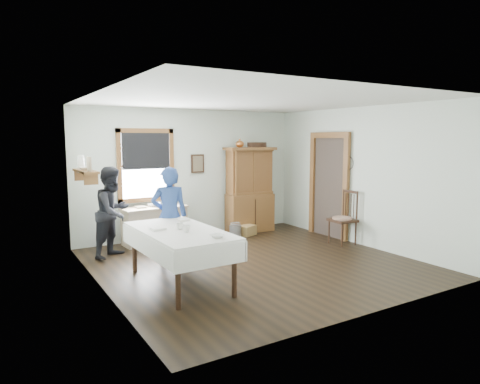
% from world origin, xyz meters
% --- Properties ---
extents(room, '(5.01, 5.01, 2.70)m').
position_xyz_m(room, '(0.00, 0.00, 1.35)').
color(room, black).
rests_on(room, ground).
extents(window, '(1.18, 0.07, 1.48)m').
position_xyz_m(window, '(-1.00, 2.46, 1.63)').
color(window, white).
rests_on(window, room).
extents(doorway, '(0.09, 1.14, 2.22)m').
position_xyz_m(doorway, '(2.46, 0.85, 1.16)').
color(doorway, '#43372F').
rests_on(doorway, room).
extents(wall_shelf, '(0.24, 1.00, 0.44)m').
position_xyz_m(wall_shelf, '(-2.37, 1.54, 1.57)').
color(wall_shelf, brown).
rests_on(wall_shelf, room).
extents(framed_picture, '(0.30, 0.04, 0.40)m').
position_xyz_m(framed_picture, '(0.15, 2.46, 1.55)').
color(framed_picture, '#372213').
rests_on(framed_picture, room).
extents(rug_beater, '(0.01, 0.27, 0.27)m').
position_xyz_m(rug_beater, '(2.45, 0.30, 1.72)').
color(rug_beater, black).
rests_on(rug_beater, room).
extents(work_counter, '(1.32, 0.58, 0.74)m').
position_xyz_m(work_counter, '(-0.95, 2.18, 0.37)').
color(work_counter, tan).
rests_on(work_counter, room).
extents(china_hutch, '(1.15, 0.62, 1.89)m').
position_xyz_m(china_hutch, '(1.29, 2.16, 0.95)').
color(china_hutch, brown).
rests_on(china_hutch, room).
extents(dining_table, '(1.09, 2.01, 0.80)m').
position_xyz_m(dining_table, '(-1.48, -0.32, 0.40)').
color(dining_table, white).
rests_on(dining_table, room).
extents(spindle_chair, '(0.52, 0.52, 1.07)m').
position_xyz_m(spindle_chair, '(2.21, 0.17, 0.54)').
color(spindle_chair, '#372213').
rests_on(spindle_chair, room).
extents(pail, '(0.33, 0.33, 0.27)m').
position_xyz_m(pail, '(0.67, 1.75, 0.13)').
color(pail, '#93959A').
rests_on(pail, room).
extents(wicker_basket, '(0.43, 0.37, 0.22)m').
position_xyz_m(wicker_basket, '(1.01, 1.82, 0.11)').
color(wicker_basket, '#A47E4A').
rests_on(wicker_basket, room).
extents(woman_blue, '(0.64, 0.51, 1.51)m').
position_xyz_m(woman_blue, '(-1.24, 0.66, 0.76)').
color(woman_blue, navy).
rests_on(woman_blue, room).
extents(figure_dark, '(0.92, 0.89, 1.49)m').
position_xyz_m(figure_dark, '(-1.91, 1.63, 0.74)').
color(figure_dark, black).
rests_on(figure_dark, room).
extents(table_cup_a, '(0.13, 0.13, 0.09)m').
position_xyz_m(table_cup_a, '(-1.46, -0.30, 0.84)').
color(table_cup_a, white).
rests_on(table_cup_a, dining_table).
extents(table_cup_b, '(0.13, 0.13, 0.10)m').
position_xyz_m(table_cup_b, '(-1.46, -0.53, 0.85)').
color(table_cup_b, white).
rests_on(table_cup_b, dining_table).
extents(table_bowl, '(0.20, 0.20, 0.05)m').
position_xyz_m(table_bowl, '(-1.26, -1.05, 0.82)').
color(table_bowl, white).
rests_on(table_bowl, dining_table).
extents(counter_book, '(0.17, 0.23, 0.02)m').
position_xyz_m(counter_book, '(-1.32, 2.24, 0.75)').
color(counter_book, '#6F624A').
rests_on(counter_book, work_counter).
extents(counter_bowl, '(0.23, 0.23, 0.06)m').
position_xyz_m(counter_bowl, '(-0.98, 2.22, 0.77)').
color(counter_bowl, white).
rests_on(counter_bowl, work_counter).
extents(shelf_bowl, '(0.22, 0.22, 0.05)m').
position_xyz_m(shelf_bowl, '(-2.37, 1.55, 1.60)').
color(shelf_bowl, white).
rests_on(shelf_bowl, wall_shelf).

